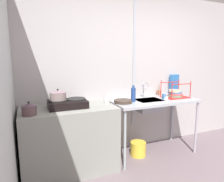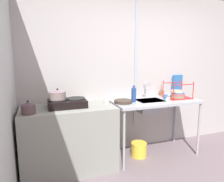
% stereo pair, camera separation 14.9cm
% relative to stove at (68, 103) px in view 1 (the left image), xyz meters
% --- Properties ---
extents(wall_back, '(4.51, 0.10, 2.58)m').
position_rel_stove_xyz_m(wall_back, '(1.22, 0.38, 0.34)').
color(wall_back, '#B5AFAF').
rests_on(wall_back, ground).
extents(wall_metal_strip, '(0.05, 0.01, 2.06)m').
position_rel_stove_xyz_m(wall_metal_strip, '(1.17, 0.33, 0.47)').
color(wall_metal_strip, '#A9ADB6').
extents(counter_concrete, '(1.23, 0.67, 0.89)m').
position_rel_stove_xyz_m(counter_concrete, '(0.01, -0.00, -0.50)').
color(counter_concrete, gray).
rests_on(counter_concrete, ground).
extents(counter_sink, '(1.36, 0.67, 0.89)m').
position_rel_stove_xyz_m(counter_sink, '(1.35, -0.00, -0.12)').
color(counter_sink, '#A9ADB6').
rests_on(counter_sink, ground).
extents(stove, '(0.49, 0.35, 0.11)m').
position_rel_stove_xyz_m(stove, '(0.00, 0.00, 0.00)').
color(stove, black).
rests_on(stove, counter_concrete).
extents(pot_on_left_burner, '(0.21, 0.21, 0.14)m').
position_rel_stove_xyz_m(pot_on_left_burner, '(-0.12, -0.00, 0.12)').
color(pot_on_left_burner, gray).
rests_on(pot_on_left_burner, stove).
extents(pot_beside_stove, '(0.17, 0.17, 0.16)m').
position_rel_stove_xyz_m(pot_beside_stove, '(-0.47, -0.19, 0.02)').
color(pot_beside_stove, '#543B40').
rests_on(pot_beside_stove, counter_concrete).
extents(percolator, '(0.08, 0.08, 0.13)m').
position_rel_stove_xyz_m(percolator, '(0.55, -0.02, 0.01)').
color(percolator, beige).
rests_on(percolator, counter_concrete).
extents(sink_basin, '(0.41, 0.32, 0.17)m').
position_rel_stove_xyz_m(sink_basin, '(1.26, -0.01, -0.14)').
color(sink_basin, '#A9ADB6').
rests_on(sink_basin, counter_sink).
extents(faucet, '(0.13, 0.07, 0.27)m').
position_rel_stove_xyz_m(faucet, '(1.28, 0.14, 0.13)').
color(faucet, '#A9ADB6').
rests_on(faucet, counter_sink).
extents(frying_pan, '(0.26, 0.26, 0.04)m').
position_rel_stove_xyz_m(frying_pan, '(0.80, -0.04, -0.03)').
color(frying_pan, '#3C3027').
rests_on(frying_pan, counter_sink).
extents(dish_rack, '(0.39, 0.30, 0.28)m').
position_rel_stove_xyz_m(dish_rack, '(1.77, -0.01, 0.00)').
color(dish_rack, red).
rests_on(dish_rack, counter_sink).
extents(cup_by_rack, '(0.07, 0.07, 0.08)m').
position_rel_stove_xyz_m(cup_by_rack, '(1.52, -0.05, -0.01)').
color(cup_by_rack, teal).
rests_on(cup_by_rack, counter_sink).
extents(small_bowl_on_drainboard, '(0.11, 0.11, 0.04)m').
position_rel_stove_xyz_m(small_bowl_on_drainboard, '(1.54, -0.04, -0.04)').
color(small_bowl_on_drainboard, white).
rests_on(small_bowl_on_drainboard, counter_sink).
extents(bottle_by_sink, '(0.07, 0.07, 0.25)m').
position_rel_stove_xyz_m(bottle_by_sink, '(0.97, -0.03, 0.05)').
color(bottle_by_sink, navy).
rests_on(bottle_by_sink, counter_sink).
extents(cereal_box, '(0.19, 0.08, 0.35)m').
position_rel_stove_xyz_m(cereal_box, '(1.98, 0.29, 0.12)').
color(cereal_box, '#2C6AB3').
rests_on(cereal_box, counter_sink).
extents(utensil_jar, '(0.08, 0.08, 0.20)m').
position_rel_stove_xyz_m(utensil_jar, '(1.65, 0.27, -0.01)').
color(utensil_jar, '#A5644B').
rests_on(utensil_jar, counter_sink).
extents(bucket_on_floor, '(0.24, 0.24, 0.22)m').
position_rel_stove_xyz_m(bucket_on_floor, '(1.09, -0.01, -0.84)').
color(bucket_on_floor, yellow).
rests_on(bucket_on_floor, ground).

